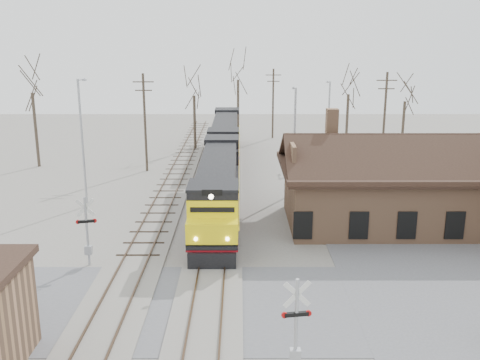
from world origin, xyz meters
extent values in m
plane|color=gray|center=(0.00, 0.00, 0.00)|extent=(140.00, 140.00, 0.00)
cube|color=#59595E|center=(0.00, 0.00, 0.01)|extent=(60.00, 9.00, 0.03)
cube|color=gray|center=(0.00, 15.00, 0.06)|extent=(3.40, 90.00, 0.12)
cube|color=#473323|center=(-0.72, 15.00, 0.17)|extent=(0.08, 90.00, 0.14)
cube|color=#473323|center=(0.72, 15.00, 0.17)|extent=(0.08, 90.00, 0.14)
cube|color=gray|center=(-4.50, 15.00, 0.06)|extent=(3.40, 90.00, 0.12)
cube|color=#473323|center=(-5.22, 15.00, 0.17)|extent=(0.08, 90.00, 0.14)
cube|color=#473323|center=(-3.78, 15.00, 0.17)|extent=(0.08, 90.00, 0.14)
cube|color=#9B6E50|center=(12.00, 12.00, 2.00)|extent=(14.00, 8.00, 4.00)
cube|color=black|center=(12.00, 12.00, 4.10)|extent=(15.20, 9.20, 0.30)
cube|color=black|center=(12.00, 9.70, 5.10)|extent=(15.00, 4.71, 2.66)
cube|color=black|center=(12.00, 14.30, 5.10)|extent=(15.00, 4.71, 2.66)
cube|color=#9B6E50|center=(8.00, 13.50, 6.80)|extent=(0.80, 0.80, 2.20)
cube|color=black|center=(0.00, 7.62, 0.53)|extent=(2.43, 3.89, 0.97)
cube|color=black|center=(0.00, 20.25, 0.53)|extent=(2.43, 3.89, 0.97)
cube|color=black|center=(0.00, 13.93, 1.31)|extent=(2.92, 19.44, 0.34)
cube|color=maroon|center=(0.00, 13.93, 1.10)|extent=(2.94, 19.44, 0.12)
cube|color=black|center=(0.00, 15.15, 2.82)|extent=(2.53, 14.10, 2.72)
cube|color=black|center=(0.00, 6.74, 2.82)|extent=(2.92, 2.72, 2.72)
cube|color=yellow|center=(0.00, 5.09, 1.99)|extent=(2.92, 1.75, 1.36)
cube|color=black|center=(0.00, 4.11, 0.53)|extent=(2.72, 0.25, 0.97)
cylinder|color=#FFF2CC|center=(0.00, 4.19, 4.28)|extent=(0.27, 0.10, 0.27)
cube|color=black|center=(0.00, 27.56, 0.53)|extent=(2.43, 3.89, 0.97)
cube|color=black|center=(0.00, 40.20, 0.53)|extent=(2.43, 3.89, 0.97)
cube|color=black|center=(0.00, 33.88, 1.31)|extent=(2.92, 19.44, 0.34)
cube|color=maroon|center=(0.00, 33.88, 1.10)|extent=(2.94, 19.44, 0.12)
cube|color=black|center=(0.00, 35.09, 2.82)|extent=(2.53, 14.10, 2.72)
cube|color=black|center=(0.00, 26.68, 2.82)|extent=(2.92, 2.72, 2.72)
cube|color=black|center=(0.00, 25.03, 1.99)|extent=(2.92, 1.75, 1.36)
cube|color=black|center=(0.00, 24.06, 0.53)|extent=(2.72, 0.25, 0.97)
cylinder|color=#A5A8AD|center=(3.66, -5.65, 2.03)|extent=(0.14, 0.14, 4.05)
cube|color=silver|center=(3.66, -5.65, 3.44)|extent=(1.05, 0.21, 1.06)
cube|color=silver|center=(3.66, -5.65, 3.44)|extent=(1.05, 0.21, 1.06)
cube|color=black|center=(3.66, -5.65, 2.63)|extent=(0.92, 0.29, 0.15)
cylinder|color=#B20C0C|center=(3.21, -5.72, 2.63)|extent=(0.25, 0.12, 0.24)
cylinder|color=#B20C0C|center=(4.11, -5.58, 2.63)|extent=(0.25, 0.12, 0.24)
cube|color=#A5A8AD|center=(3.66, -5.65, 0.91)|extent=(0.41, 0.30, 0.51)
cylinder|color=#A5A8AD|center=(-7.07, 4.86, 2.03)|extent=(0.14, 0.14, 4.06)
cube|color=silver|center=(-7.07, 4.86, 3.45)|extent=(1.04, 0.28, 1.06)
cube|color=silver|center=(-7.07, 4.86, 3.45)|extent=(1.04, 0.28, 1.06)
cube|color=black|center=(-7.07, 4.86, 2.64)|extent=(0.92, 0.35, 0.15)
cylinder|color=#B20C0C|center=(-6.62, 4.96, 2.64)|extent=(0.26, 0.13, 0.24)
cylinder|color=#B20C0C|center=(-7.51, 4.76, 2.64)|extent=(0.26, 0.13, 0.24)
cube|color=#A5A8AD|center=(-7.07, 4.86, 0.91)|extent=(0.41, 0.30, 0.51)
cylinder|color=#A5A8AD|center=(-10.32, 16.11, 4.88)|extent=(0.18, 0.18, 9.76)
cylinder|color=#A5A8AD|center=(-10.32, 17.01, 9.66)|extent=(0.12, 1.80, 0.12)
cube|color=#A5A8AD|center=(-10.32, 17.81, 9.56)|extent=(0.25, 0.50, 0.12)
cylinder|color=#A5A8AD|center=(6.04, 19.54, 4.42)|extent=(0.18, 0.18, 8.84)
cylinder|color=#A5A8AD|center=(6.04, 20.44, 8.74)|extent=(0.12, 1.80, 0.12)
cube|color=#A5A8AD|center=(6.04, 21.24, 8.64)|extent=(0.25, 0.50, 0.12)
cylinder|color=#A5A8AD|center=(11.10, 33.48, 4.16)|extent=(0.18, 0.18, 8.31)
cylinder|color=#A5A8AD|center=(11.10, 34.38, 8.21)|extent=(0.12, 1.80, 0.12)
cube|color=#A5A8AD|center=(11.10, 35.18, 8.11)|extent=(0.25, 0.50, 0.12)
cylinder|color=#382D23|center=(-7.61, 27.81, 4.74)|extent=(0.24, 0.24, 9.48)
cube|color=#382D23|center=(-7.61, 27.81, 8.68)|extent=(2.00, 0.10, 0.10)
cube|color=#382D23|center=(-7.61, 27.81, 7.88)|extent=(1.60, 0.10, 0.10)
cylinder|color=#382D23|center=(5.90, 46.17, 4.50)|extent=(0.24, 0.24, 9.00)
cube|color=#382D23|center=(5.90, 46.17, 8.20)|extent=(2.00, 0.10, 0.10)
cube|color=#382D23|center=(5.90, 46.17, 7.40)|extent=(1.60, 0.10, 0.10)
cylinder|color=#382D23|center=(15.77, 28.67, 4.78)|extent=(0.24, 0.24, 9.56)
cube|color=#382D23|center=(15.77, 28.67, 8.76)|extent=(2.00, 0.10, 0.10)
cube|color=#382D23|center=(15.77, 28.67, 7.96)|extent=(1.60, 0.10, 0.10)
cylinder|color=#382D23|center=(-18.98, 29.71, 3.74)|extent=(0.32, 0.32, 7.48)
cylinder|color=#382D23|center=(-3.71, 38.56, 3.16)|extent=(0.32, 0.32, 6.33)
cylinder|color=#382D23|center=(1.34, 47.77, 3.75)|extent=(0.32, 0.32, 7.49)
cylinder|color=#382D23|center=(14.24, 39.15, 3.21)|extent=(0.32, 0.32, 6.42)
cylinder|color=#382D23|center=(20.18, 36.80, 2.93)|extent=(0.32, 0.32, 5.86)
camera|label=1|loc=(1.55, -23.57, 12.47)|focal=40.00mm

